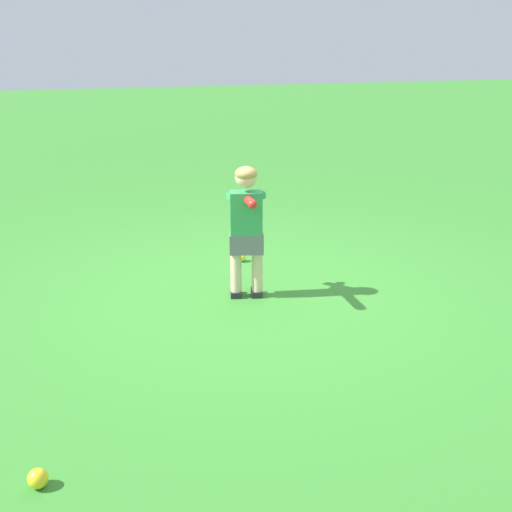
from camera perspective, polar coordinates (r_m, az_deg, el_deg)
ground_plane at (r=5.60m, az=-0.13°, el=-3.10°), size 40.00×40.00×0.00m
child_batter at (r=5.30m, az=-0.83°, el=3.05°), size 0.32×0.63×1.08m
play_ball_behind_batter at (r=3.54m, az=-18.02°, el=-17.51°), size 0.10×0.10×0.10m
play_ball_near_batter at (r=6.31m, az=-1.26°, el=-0.12°), size 0.08×0.08×0.08m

